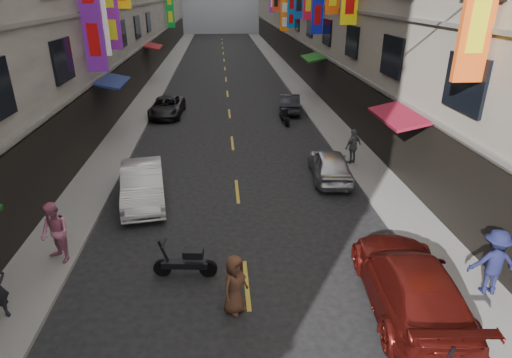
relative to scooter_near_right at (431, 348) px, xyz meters
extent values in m
cube|color=slate|center=(-9.75, 33.04, -0.38)|extent=(2.00, 90.00, 0.12)
cube|color=slate|center=(2.25, 33.04, -0.38)|extent=(2.00, 90.00, 0.12)
cube|color=black|center=(-10.70, 33.04, 1.06)|extent=(0.12, 85.50, 3.00)
cube|color=#66635E|center=(-10.69, 33.04, 2.76)|extent=(0.16, 90.00, 0.14)
cube|color=#66635E|center=(-10.69, 33.04, 5.96)|extent=(0.16, 90.00, 0.14)
cube|color=black|center=(3.20, 33.04, 1.06)|extent=(0.12, 85.50, 3.00)
cube|color=#66635E|center=(3.19, 33.04, 2.76)|extent=(0.16, 90.00, 0.14)
cube|color=#66635E|center=(3.19, 33.04, 5.96)|extent=(0.16, 90.00, 0.14)
cube|color=#5F1887|center=(-10.17, 15.22, 6.02)|extent=(0.95, 0.18, 5.30)
cylinder|color=black|center=(-10.22, 15.22, 6.02)|extent=(1.05, 0.08, 0.08)
cube|color=white|center=(-10.28, 17.11, 5.45)|extent=(0.74, 0.18, 3.16)
cylinder|color=black|center=(-10.33, 17.11, 5.45)|extent=(0.84, 0.08, 0.08)
cube|color=#701781|center=(-10.19, 19.27, 5.83)|extent=(0.91, 0.18, 3.83)
cylinder|color=black|center=(-10.24, 19.27, 5.83)|extent=(1.01, 0.08, 0.08)
cube|color=#0D5BA4|center=(2.76, 37.19, 5.16)|extent=(0.77, 0.18, 2.98)
cylinder|color=black|center=(2.81, 37.19, 5.16)|extent=(0.87, 0.08, 0.08)
cube|color=#CD5A0B|center=(2.70, 41.10, 4.69)|extent=(0.91, 0.18, 3.24)
cylinder|color=black|center=(2.75, 41.10, 4.69)|extent=(1.01, 0.08, 0.08)
cube|color=#0C852C|center=(-10.17, 50.94, 5.07)|extent=(0.95, 0.18, 4.63)
cylinder|color=black|center=(-10.22, 50.94, 5.07)|extent=(1.05, 0.08, 0.08)
cube|color=maroon|center=(2.55, 9.04, 2.56)|extent=(1.39, 3.20, 0.41)
cube|color=navy|center=(-10.05, 17.04, 2.56)|extent=(1.39, 3.20, 0.41)
cube|color=#175216|center=(2.55, 25.04, 2.56)|extent=(1.39, 3.20, 0.41)
cube|color=maroon|center=(-10.05, 33.04, 2.56)|extent=(1.39, 3.20, 0.41)
cube|color=gold|center=(-3.75, 3.04, -0.44)|extent=(0.12, 2.20, 0.01)
cube|color=gold|center=(-3.75, 9.04, -0.44)|extent=(0.12, 2.20, 0.01)
cube|color=gold|center=(-3.75, 15.04, -0.44)|extent=(0.12, 2.20, 0.01)
cube|color=gold|center=(-3.75, 21.04, -0.44)|extent=(0.12, 2.20, 0.01)
cube|color=gold|center=(-3.75, 27.04, -0.44)|extent=(0.12, 2.20, 0.01)
cube|color=gold|center=(-3.75, 33.04, -0.44)|extent=(0.12, 2.20, 0.01)
cube|color=gold|center=(-3.75, 39.04, -0.44)|extent=(0.12, 2.20, 0.01)
cube|color=gold|center=(-3.75, 45.04, -0.44)|extent=(0.12, 2.20, 0.01)
cube|color=gold|center=(-3.75, 51.04, -0.44)|extent=(0.12, 2.20, 0.01)
cube|color=gold|center=(-3.75, 57.04, -0.44)|extent=(0.12, 2.20, 0.01)
cube|color=gold|center=(-3.75, 63.04, -0.44)|extent=(0.12, 2.20, 0.01)
cube|color=gold|center=(-3.75, 69.04, -0.44)|extent=(0.12, 2.20, 0.01)
cylinder|color=black|center=(0.01, 0.62, -0.19)|extent=(0.12, 0.50, 0.50)
cube|color=black|center=(0.00, -0.03, -0.04)|extent=(0.31, 1.30, 0.18)
cube|color=black|center=(0.00, 0.22, 0.31)|extent=(0.32, 0.55, 0.22)
cylinder|color=black|center=(-0.01, -0.58, 0.61)|extent=(0.50, 0.06, 0.06)
cylinder|color=black|center=(-6.08, 3.65, -0.19)|extent=(0.51, 0.18, 0.50)
cylinder|color=black|center=(-4.79, 3.51, -0.19)|extent=(0.51, 0.18, 0.50)
cube|color=black|center=(-5.44, 3.58, -0.04)|extent=(1.33, 0.45, 0.18)
cube|color=black|center=(-5.19, 3.55, 0.31)|extent=(0.58, 0.38, 0.22)
cylinder|color=black|center=(-5.98, 3.64, 0.26)|extent=(0.36, 0.12, 0.88)
cylinder|color=black|center=(-5.98, 3.64, 0.61)|extent=(0.12, 0.50, 0.06)
cylinder|color=black|center=(-0.39, 17.77, -0.19)|extent=(0.16, 0.51, 0.50)
cylinder|color=black|center=(-0.50, 19.07, -0.19)|extent=(0.16, 0.51, 0.50)
cube|color=black|center=(-0.44, 18.42, -0.04)|extent=(0.40, 1.32, 0.18)
cube|color=black|center=(-0.46, 18.67, 0.31)|extent=(0.36, 0.57, 0.22)
cylinder|color=black|center=(-0.40, 17.87, 0.26)|extent=(0.11, 0.36, 0.88)
cylinder|color=black|center=(-0.40, 17.87, 0.61)|extent=(0.50, 0.10, 0.06)
imported|color=silver|center=(-7.34, 8.47, 0.27)|extent=(2.16, 4.50, 1.42)
imported|color=black|center=(-7.75, 20.86, 0.14)|extent=(2.16, 4.32, 1.17)
imported|color=maroon|center=(0.25, 1.78, 0.30)|extent=(2.53, 5.30, 1.49)
imported|color=silver|center=(0.25, 10.04, 0.20)|extent=(1.80, 3.88, 1.28)
imported|color=#222329|center=(0.25, 21.13, 0.16)|extent=(1.81, 3.83, 1.21)
imported|color=#C16686|center=(-9.15, 4.47, 0.61)|extent=(1.09, 1.06, 1.86)
imported|color=#15183B|center=(2.54, 2.07, 0.60)|extent=(1.26, 0.76, 1.84)
imported|color=#5D5E60|center=(1.65, 11.42, 0.49)|extent=(1.09, 0.95, 1.62)
imported|color=#523121|center=(-4.10, 2.03, 0.36)|extent=(0.92, 0.93, 1.59)
camera|label=1|loc=(-4.29, -6.54, 6.95)|focal=30.00mm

